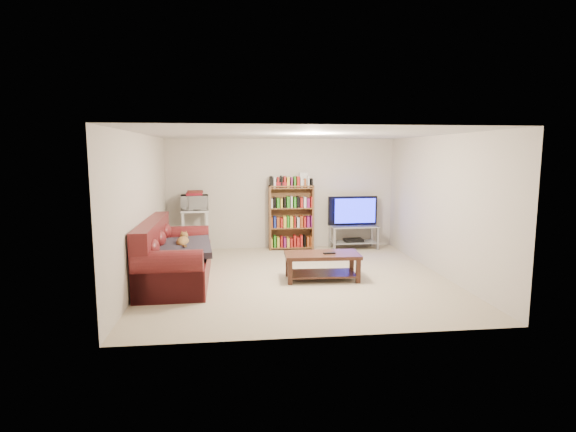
{
  "coord_description": "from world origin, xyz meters",
  "views": [
    {
      "loc": [
        -1.0,
        -7.33,
        2.09
      ],
      "look_at": [
        -0.1,
        0.4,
        1.0
      ],
      "focal_mm": 28.0,
      "sensor_mm": 36.0,
      "label": 1
    }
  ],
  "objects": [
    {
      "name": "dvd_player",
      "position": [
        1.56,
        2.16,
        0.19
      ],
      "size": [
        0.42,
        0.3,
        0.06
      ],
      "primitive_type": "cube",
      "rotation": [
        0.0,
        0.0,
        0.03
      ],
      "color": "black",
      "rests_on": "tv_stand"
    },
    {
      "name": "microwave",
      "position": [
        -1.87,
        2.17,
        1.07
      ],
      "size": [
        0.59,
        0.43,
        0.31
      ],
      "primitive_type": "imported",
      "rotation": [
        0.0,
        0.0,
        0.09
      ],
      "color": "silver",
      "rests_on": "microwave_stand"
    },
    {
      "name": "bookshelf",
      "position": [
        0.19,
        2.3,
        0.72
      ],
      "size": [
        0.97,
        0.31,
        1.4
      ],
      "rotation": [
        0.0,
        0.0,
        -0.01
      ],
      "color": "brown",
      "rests_on": "floor"
    },
    {
      "name": "game_boxes",
      "position": [
        -1.87,
        2.17,
        1.25
      ],
      "size": [
        0.36,
        0.32,
        0.05
      ],
      "primitive_type": "cube",
      "rotation": [
        0.0,
        0.0,
        0.09
      ],
      "color": "maroon",
      "rests_on": "microwave"
    },
    {
      "name": "wall_right",
      "position": [
        2.5,
        0.0,
        1.2
      ],
      "size": [
        0.0,
        5.0,
        5.0
      ],
      "primitive_type": "plane",
      "rotation": [
        1.57,
        0.0,
        -1.57
      ],
      "color": "beige",
      "rests_on": "ground"
    },
    {
      "name": "blanket",
      "position": [
        -1.88,
        -0.13,
        0.58
      ],
      "size": [
        1.04,
        1.27,
        0.2
      ],
      "primitive_type": "cube",
      "rotation": [
        0.05,
        -0.04,
        0.1
      ],
      "color": "#2B2630",
      "rests_on": "sofa"
    },
    {
      "name": "remote",
      "position": [
        0.51,
        -0.23,
        0.46
      ],
      "size": [
        0.21,
        0.08,
        0.02
      ],
      "primitive_type": "cube",
      "rotation": [
        0.0,
        0.0,
        0.11
      ],
      "color": "black",
      "rests_on": "coffee_table"
    },
    {
      "name": "ceiling",
      "position": [
        0.0,
        0.0,
        2.4
      ],
      "size": [
        5.0,
        5.0,
        0.0
      ],
      "primitive_type": "plane",
      "rotation": [
        3.14,
        0.0,
        0.0
      ],
      "color": "white",
      "rests_on": "ground"
    },
    {
      "name": "wall_front",
      "position": [
        0.0,
        -2.5,
        1.2
      ],
      "size": [
        5.0,
        0.0,
        5.0
      ],
      "primitive_type": "plane",
      "rotation": [
        -1.57,
        0.0,
        0.0
      ],
      "color": "beige",
      "rests_on": "ground"
    },
    {
      "name": "microwave_stand",
      "position": [
        -1.87,
        2.17,
        0.58
      ],
      "size": [
        0.61,
        0.47,
        0.91
      ],
      "rotation": [
        0.0,
        0.0,
        0.09
      ],
      "color": "silver",
      "rests_on": "floor"
    },
    {
      "name": "wall_back",
      "position": [
        0.0,
        2.5,
        1.2
      ],
      "size": [
        5.0,
        0.0,
        5.0
      ],
      "primitive_type": "plane",
      "rotation": [
        1.57,
        0.0,
        0.0
      ],
      "color": "beige",
      "rests_on": "ground"
    },
    {
      "name": "coffee_table",
      "position": [
        0.4,
        -0.17,
        0.31
      ],
      "size": [
        1.25,
        0.66,
        0.45
      ],
      "rotation": [
        0.0,
        0.0,
        -0.04
      ],
      "color": "#3A1E14",
      "rests_on": "floor"
    },
    {
      "name": "sofa",
      "position": [
        -2.08,
        0.03,
        0.35
      ],
      "size": [
        1.07,
        2.39,
        1.01
      ],
      "rotation": [
        0.0,
        0.0,
        0.02
      ],
      "color": "#5D1719",
      "rests_on": "floor"
    },
    {
      "name": "television",
      "position": [
        1.56,
        2.16,
        0.83
      ],
      "size": [
        1.11,
        0.18,
        0.64
      ],
      "primitive_type": "imported",
      "rotation": [
        0.0,
        0.0,
        3.17
      ],
      "color": "black",
      "rests_on": "tv_stand"
    },
    {
      "name": "shelf_clutter",
      "position": [
        0.29,
        2.31,
        1.51
      ],
      "size": [
        0.71,
        0.22,
        0.28
      ],
      "rotation": [
        0.0,
        0.0,
        -0.01
      ],
      "color": "silver",
      "rests_on": "bookshelf"
    },
    {
      "name": "wall_left",
      "position": [
        -2.5,
        0.0,
        1.2
      ],
      "size": [
        0.0,
        5.0,
        5.0
      ],
      "primitive_type": "plane",
      "rotation": [
        1.57,
        0.0,
        1.57
      ],
      "color": "beige",
      "rests_on": "ground"
    },
    {
      "name": "cat",
      "position": [
        -1.89,
        0.09,
        0.64
      ],
      "size": [
        0.27,
        0.65,
        0.19
      ],
      "primitive_type": null,
      "rotation": [
        0.0,
        0.0,
        0.02
      ],
      "color": "brown",
      "rests_on": "sofa"
    },
    {
      "name": "tv_stand",
      "position": [
        1.56,
        2.16,
        0.35
      ],
      "size": [
        1.04,
        0.49,
        0.51
      ],
      "rotation": [
        0.0,
        0.0,
        0.03
      ],
      "color": "#999EA3",
      "rests_on": "floor"
    },
    {
      "name": "floor",
      "position": [
        0.0,
        0.0,
        0.0
      ],
      "size": [
        5.0,
        5.0,
        0.0
      ],
      "primitive_type": "plane",
      "color": "#C8B795",
      "rests_on": "ground"
    }
  ]
}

